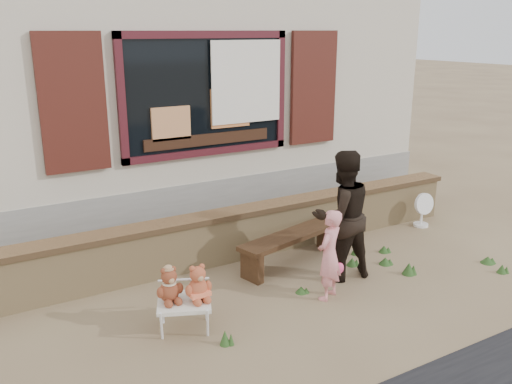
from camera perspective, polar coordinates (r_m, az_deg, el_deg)
ground at (r=6.53m, az=2.68°, el=-9.76°), size 80.00×80.00×0.00m
shopfront at (r=9.96m, az=-11.53°, el=11.14°), size 8.04×5.13×4.00m
brick_wall at (r=7.18m, az=-1.61°, el=-4.24°), size 7.10×0.36×0.67m
bench at (r=6.99m, az=3.89°, el=-5.20°), size 1.68×0.73×0.42m
folding_chair at (r=5.56m, az=-7.57°, el=-11.52°), size 0.66×0.63×0.32m
teddy_bear_left at (r=5.47m, az=-9.14°, el=-9.55°), size 0.35×0.33×0.38m
teddy_bear_right at (r=5.46m, az=-6.17°, el=-9.40°), size 0.35×0.33×0.39m
child at (r=6.08m, az=7.72°, el=-6.58°), size 0.45×0.40×1.04m
adult at (r=6.52m, az=9.02°, el=-2.45°), size 0.83×0.67×1.58m
fan_right at (r=8.67m, az=17.08°, el=-1.77°), size 0.34×0.23×0.54m
grass_tufts at (r=7.03m, az=14.18°, el=-7.75°), size 3.96×1.48×0.16m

